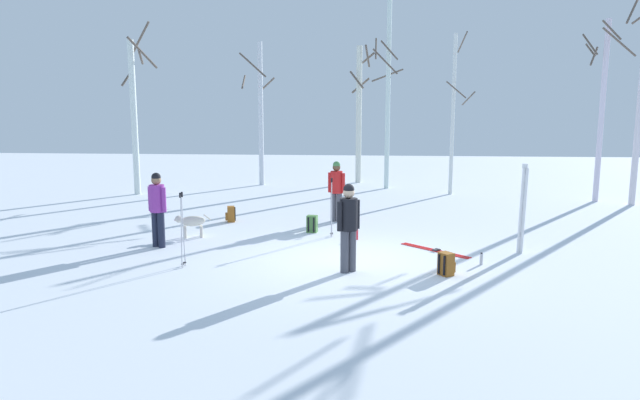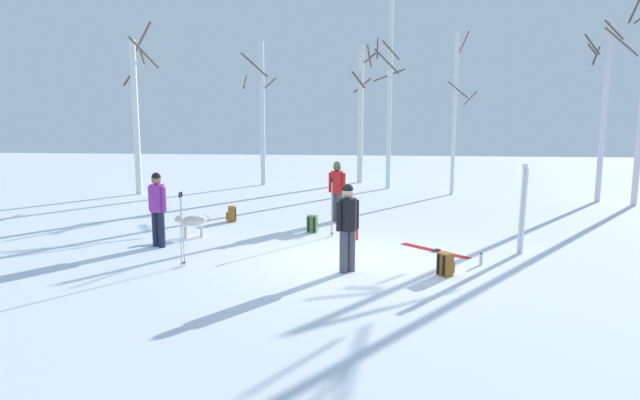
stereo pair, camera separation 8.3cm
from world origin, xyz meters
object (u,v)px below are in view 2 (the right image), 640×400
object	(u,v)px
backpack_1	(445,264)
birch_tree_4	(455,113)
person_1	(337,187)
birch_tree_5	(604,105)
birch_tree_1	(262,112)
dog	(191,222)
person_2	(348,222)
ski_pair_lying_0	(435,250)
backpack_2	(312,224)
birch_tree_3	(389,89)
birch_tree_2	(361,112)
water_bottle_1	(481,259)
backpack_0	(231,214)
birch_tree_0	(136,112)
ski_pair_planted_0	(523,210)
water_bottle_0	(357,234)
ski_poles_1	(182,227)
ski_poles_0	(332,205)
person_0	(157,205)

from	to	relation	value
backpack_1	birch_tree_4	size ratio (longest dim) A/B	0.07
person_1	birch_tree_5	size ratio (longest dim) A/B	0.28
person_1	birch_tree_1	bearing A→B (deg)	115.36
dog	birch_tree_1	distance (m)	10.69
person_2	ski_pair_lying_0	world-z (taller)	person_2
backpack_2	birch_tree_3	world-z (taller)	birch_tree_3
person_1	birch_tree_2	distance (m)	9.49
backpack_2	birch_tree_4	bearing A→B (deg)	58.53
water_bottle_1	backpack_0	bearing A→B (deg)	147.31
ski_pair_lying_0	birch_tree_3	size ratio (longest dim) A/B	0.18
backpack_2	water_bottle_1	size ratio (longest dim) A/B	1.74
person_1	dog	distance (m)	4.22
dog	birch_tree_2	xyz separation A→B (m)	(3.82, 11.62, 2.74)
backpack_0	birch_tree_0	world-z (taller)	birch_tree_0
ski_pair_lying_0	birch_tree_4	distance (m)	9.71
ski_pair_planted_0	backpack_2	xyz separation A→B (m)	(-4.78, 1.77, -0.76)
person_2	birch_tree_2	xyz separation A→B (m)	(-0.17, 14.27, 2.14)
dog	birch_tree_2	bearing A→B (deg)	71.80
backpack_2	birch_tree_4	size ratio (longest dim) A/B	0.07
dog	person_2	bearing A→B (deg)	-33.62
water_bottle_0	dog	bearing A→B (deg)	-178.08
person_1	ski_poles_1	distance (m)	5.69
person_2	birch_tree_4	distance (m)	11.65
water_bottle_0	birch_tree_3	world-z (taller)	birch_tree_3
dog	birch_tree_5	world-z (taller)	birch_tree_5
ski_poles_0	backpack_1	size ratio (longest dim) A/B	3.33
water_bottle_0	birch_tree_3	bearing A→B (deg)	84.52
backpack_1	water_bottle_1	distance (m)	1.15
person_1	water_bottle_1	xyz separation A→B (m)	(3.22, -4.28, -0.86)
ski_poles_0	backpack_0	distance (m)	3.44
backpack_2	backpack_1	bearing A→B (deg)	-50.83
ski_poles_1	person_0	bearing A→B (deg)	125.66
birch_tree_3	birch_tree_2	bearing A→B (deg)	122.21
water_bottle_1	ski_pair_planted_0	bearing A→B (deg)	44.94
person_0	person_2	distance (m)	4.70
birch_tree_0	birch_tree_4	world-z (taller)	birch_tree_0
backpack_1	birch_tree_3	distance (m)	13.06
ski_poles_0	water_bottle_0	bearing A→B (deg)	-26.69
person_1	birch_tree_3	world-z (taller)	birch_tree_3
person_1	person_2	world-z (taller)	same
backpack_2	birch_tree_0	world-z (taller)	birch_tree_0
water_bottle_0	birch_tree_2	bearing A→B (deg)	91.30
person_1	birch_tree_4	distance (m)	7.42
ski_poles_0	ski_pair_lying_0	bearing A→B (deg)	-27.75
dog	backpack_2	distance (m)	3.05
backpack_0	water_bottle_1	distance (m)	7.37
dog	birch_tree_5	xyz separation A→B (m)	(12.20, 6.92, 2.93)
birch_tree_3	person_1	bearing A→B (deg)	-102.04
ski_pair_lying_0	ski_poles_0	bearing A→B (deg)	152.25
birch_tree_2	dog	bearing A→B (deg)	-108.20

